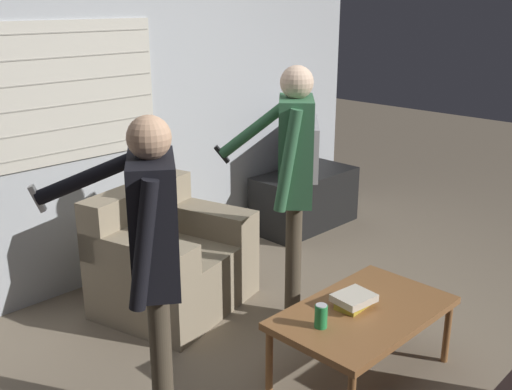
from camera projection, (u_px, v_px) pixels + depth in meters
name	position (u px, v px, depth m)	size (l,w,h in m)	color
ground_plane	(328.00, 384.00, 3.28)	(16.00, 16.00, 0.00)	#7F705B
wall_back	(108.00, 107.00, 4.23)	(5.20, 0.08, 2.55)	#ADB2B7
armchair_beige	(169.00, 260.00, 4.06)	(1.10, 0.99, 0.81)	gray
coffee_table	(364.00, 316.00, 3.23)	(1.00, 0.61, 0.41)	brown
tv_stand	(305.00, 199.00, 5.49)	(1.00, 0.48, 0.51)	black
tv	(306.00, 147.00, 5.34)	(0.70, 0.64, 0.47)	#B2B2B7
person_left_standing	(152.00, 244.00, 2.64)	(0.53, 0.76, 1.55)	#4C4233
person_right_standing	(293.00, 168.00, 3.60)	(0.49, 0.75, 1.65)	#4C4233
book_stack	(354.00, 300.00, 3.24)	(0.24, 0.20, 0.08)	gold
soda_can	(321.00, 316.00, 3.03)	(0.07, 0.07, 0.13)	#238E47
spare_remote	(343.00, 304.00, 3.25)	(0.07, 0.14, 0.02)	white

